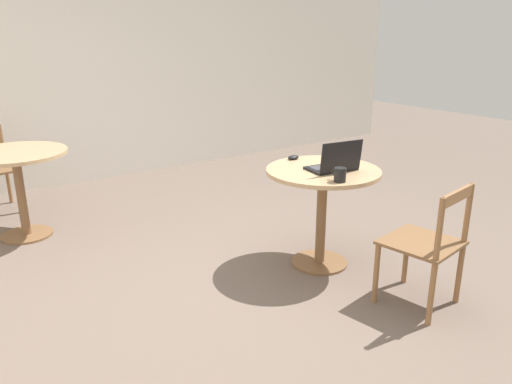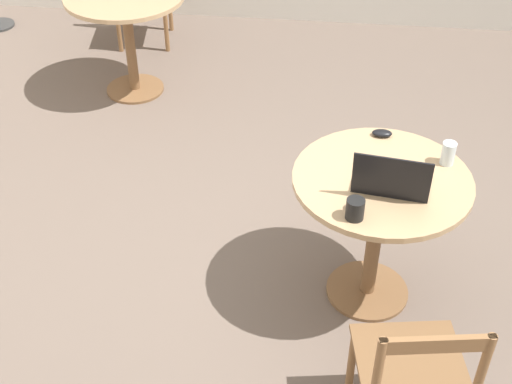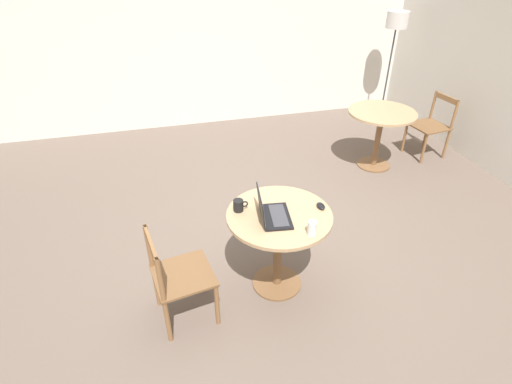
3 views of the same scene
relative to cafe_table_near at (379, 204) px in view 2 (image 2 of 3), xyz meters
name	(u,v)px [view 2 (image 2 of 3)]	position (x,y,z in m)	size (l,w,h in m)	color
ground_plane	(265,276)	(0.06, 0.55, -0.60)	(16.00, 16.00, 0.00)	#66564C
cafe_table_near	(379,204)	(0.00, 0.00, 0.00)	(0.84, 0.84, 0.76)	brown
cafe_table_mid	(127,16)	(1.90, 1.73, 0.00)	(0.84, 0.84, 0.76)	brown
chair_near_left	(413,374)	(-0.84, -0.14, -0.17)	(0.50, 0.50, 0.83)	brown
laptop	(391,180)	(-0.08, -0.03, 0.21)	(0.29, 0.37, 0.23)	black
mouse	(382,133)	(0.35, 0.00, 0.18)	(0.06, 0.10, 0.03)	black
mug	(355,209)	(-0.30, 0.13, 0.21)	(0.12, 0.08, 0.10)	black
drinking_glass	(448,153)	(0.15, -0.30, 0.22)	(0.07, 0.07, 0.11)	silver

